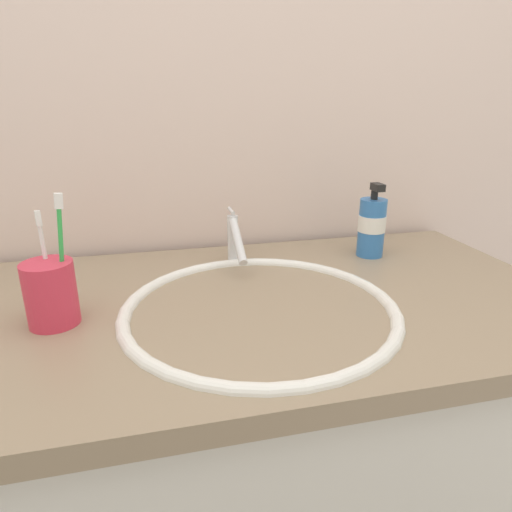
% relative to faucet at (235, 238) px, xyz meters
% --- Properties ---
extents(tiled_wall_back, '(2.47, 0.04, 2.40)m').
position_rel_faucet_xyz_m(tiled_wall_back, '(-0.04, 0.18, 0.31)').
color(tiled_wall_back, beige).
rests_on(tiled_wall_back, ground).
extents(vanity_counter, '(1.27, 0.64, 0.83)m').
position_rel_faucet_xyz_m(vanity_counter, '(-0.04, -0.18, -0.47)').
color(vanity_counter, silver).
rests_on(vanity_counter, ground).
extents(sink_basin, '(0.49, 0.49, 0.12)m').
position_rel_faucet_xyz_m(sink_basin, '(0.00, -0.23, -0.11)').
color(sink_basin, white).
rests_on(sink_basin, vanity_counter).
extents(faucet, '(0.02, 0.16, 0.12)m').
position_rel_faucet_xyz_m(faucet, '(0.00, 0.00, 0.00)').
color(faucet, silver).
rests_on(faucet, sink_basin).
extents(toothbrush_cup, '(0.08, 0.08, 0.11)m').
position_rel_faucet_xyz_m(toothbrush_cup, '(-0.34, -0.20, -0.01)').
color(toothbrush_cup, '#D8334C').
rests_on(toothbrush_cup, vanity_counter).
extents(toothbrush_green, '(0.03, 0.02, 0.21)m').
position_rel_faucet_xyz_m(toothbrush_green, '(-0.32, -0.20, 0.06)').
color(toothbrush_green, green).
rests_on(toothbrush_green, toothbrush_cup).
extents(toothbrush_white, '(0.02, 0.03, 0.18)m').
position_rel_faucet_xyz_m(toothbrush_white, '(-0.35, -0.18, 0.05)').
color(toothbrush_white, white).
rests_on(toothbrush_white, toothbrush_cup).
extents(soap_dispenser, '(0.06, 0.06, 0.17)m').
position_rel_faucet_xyz_m(soap_dispenser, '(0.32, -0.01, 0.01)').
color(soap_dispenser, '#3372BF').
rests_on(soap_dispenser, vanity_counter).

